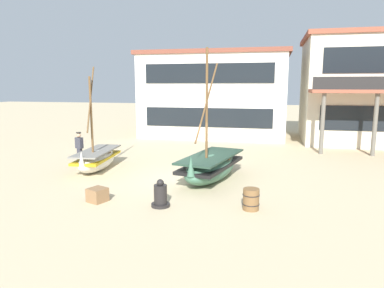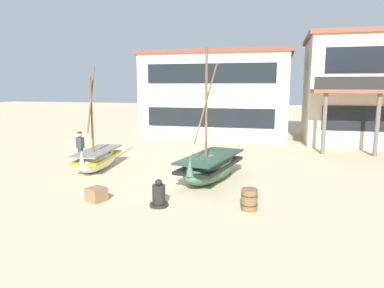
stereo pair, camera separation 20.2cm
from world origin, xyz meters
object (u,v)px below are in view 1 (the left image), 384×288
(fishing_boat_near_left, at_px, (211,166))
(capstan_winch, at_px, (160,196))
(fisherman_by_hull, at_px, (79,149))
(fishing_boat_centre_large, at_px, (97,159))
(harbor_building_annex, at_px, (377,89))
(wooden_barrel, at_px, (251,199))
(harbor_building_main, at_px, (215,94))
(cargo_crate, at_px, (97,195))

(fishing_boat_near_left, distance_m, capstan_winch, 3.67)
(fishing_boat_near_left, xyz_separation_m, fisherman_by_hull, (-6.83, 1.23, 0.23))
(fishing_boat_centre_large, distance_m, harbor_building_annex, 19.51)
(wooden_barrel, height_order, harbor_building_main, harbor_building_main)
(cargo_crate, bearing_deg, harbor_building_main, 85.83)
(fishing_boat_centre_large, xyz_separation_m, cargo_crate, (2.24, -4.16, -0.30))
(capstan_winch, distance_m, cargo_crate, 2.28)
(fishing_boat_centre_large, bearing_deg, wooden_barrel, -26.82)
(capstan_winch, xyz_separation_m, harbor_building_main, (-1.02, 17.13, 2.88))
(fisherman_by_hull, relative_size, harbor_building_main, 0.15)
(fisherman_by_hull, height_order, cargo_crate, fisherman_by_hull)
(fisherman_by_hull, relative_size, wooden_barrel, 2.41)
(fishing_boat_near_left, relative_size, harbor_building_annex, 0.53)
(harbor_building_annex, bearing_deg, fishing_boat_near_left, -126.68)
(wooden_barrel, bearing_deg, harbor_building_annex, 64.42)
(fishing_boat_near_left, distance_m, fisherman_by_hull, 6.95)
(wooden_barrel, height_order, cargo_crate, wooden_barrel)
(wooden_barrel, relative_size, cargo_crate, 1.23)
(harbor_building_main, relative_size, harbor_building_annex, 1.11)
(fishing_boat_near_left, relative_size, harbor_building_main, 0.48)
(fishing_boat_near_left, bearing_deg, harbor_building_main, 98.69)
(fishing_boat_near_left, distance_m, wooden_barrel, 3.67)
(wooden_barrel, distance_m, harbor_building_annex, 17.85)
(harbor_building_annex, bearing_deg, fisherman_by_hull, -144.87)
(harbor_building_main, bearing_deg, wooden_barrel, -76.74)
(fishing_boat_near_left, bearing_deg, fisherman_by_hull, 169.81)
(fishing_boat_near_left, relative_size, wooden_barrel, 7.72)
(fisherman_by_hull, distance_m, wooden_barrel, 9.75)
(fisherman_by_hull, bearing_deg, fishing_boat_near_left, -10.19)
(fishing_boat_centre_large, relative_size, fisherman_by_hull, 2.85)
(fishing_boat_centre_large, distance_m, harbor_building_main, 13.73)
(fishing_boat_near_left, distance_m, harbor_building_annex, 16.10)
(fishing_boat_near_left, bearing_deg, cargo_crate, -133.30)
(capstan_winch, bearing_deg, wooden_barrel, 7.09)
(fisherman_by_hull, relative_size, capstan_winch, 1.81)
(fishing_boat_centre_large, distance_m, cargo_crate, 4.73)
(fishing_boat_centre_large, relative_size, cargo_crate, 8.45)
(harbor_building_main, bearing_deg, cargo_crate, -94.17)
(harbor_building_main, height_order, harbor_building_annex, harbor_building_annex)
(wooden_barrel, bearing_deg, capstan_winch, -172.91)
(fisherman_by_hull, bearing_deg, harbor_building_annex, 35.13)
(harbor_building_annex, bearing_deg, wooden_barrel, -115.58)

